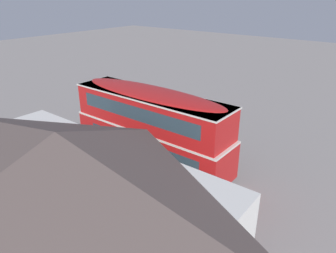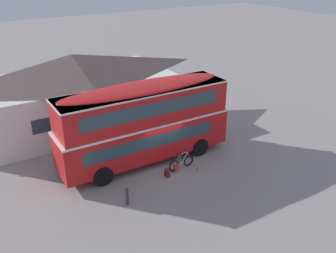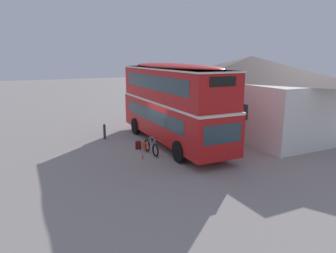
{
  "view_description": "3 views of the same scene",
  "coord_description": "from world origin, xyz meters",
  "px_view_note": "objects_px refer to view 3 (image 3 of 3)",
  "views": [
    {
      "loc": [
        -11.93,
        13.44,
        9.89
      ],
      "look_at": [
        -0.86,
        -0.54,
        2.18
      ],
      "focal_mm": 33.65,
      "sensor_mm": 36.0,
      "label": 1
    },
    {
      "loc": [
        -9.65,
        -16.8,
        11.31
      ],
      "look_at": [
        0.66,
        0.16,
        2.16
      ],
      "focal_mm": 39.98,
      "sensor_mm": 36.0,
      "label": 2
    },
    {
      "loc": [
        15.66,
        -7.28,
        5.19
      ],
      "look_at": [
        -0.09,
        0.21,
        1.22
      ],
      "focal_mm": 33.12,
      "sensor_mm": 36.0,
      "label": 3
    }
  ],
  "objects_px": {
    "double_decker_bus": "(172,100)",
    "touring_bicycle": "(150,147)",
    "kerb_bollard": "(105,131)",
    "backpack_on_ground": "(138,145)",
    "water_bottle_red_squeeze": "(143,157)"
  },
  "relations": [
    {
      "from": "touring_bicycle",
      "to": "water_bottle_red_squeeze",
      "type": "relative_size",
      "value": 7.46
    },
    {
      "from": "water_bottle_red_squeeze",
      "to": "kerb_bollard",
      "type": "bearing_deg",
      "value": -170.97
    },
    {
      "from": "double_decker_bus",
      "to": "backpack_on_ground",
      "type": "distance_m",
      "value": 3.29
    },
    {
      "from": "touring_bicycle",
      "to": "backpack_on_ground",
      "type": "bearing_deg",
      "value": -164.81
    },
    {
      "from": "double_decker_bus",
      "to": "touring_bicycle",
      "type": "relative_size",
      "value": 6.01
    },
    {
      "from": "double_decker_bus",
      "to": "kerb_bollard",
      "type": "height_order",
      "value": "double_decker_bus"
    },
    {
      "from": "water_bottle_red_squeeze",
      "to": "kerb_bollard",
      "type": "height_order",
      "value": "kerb_bollard"
    },
    {
      "from": "touring_bicycle",
      "to": "backpack_on_ground",
      "type": "xyz_separation_m",
      "value": [
        -1.1,
        -0.3,
        -0.12
      ]
    },
    {
      "from": "kerb_bollard",
      "to": "backpack_on_ground",
      "type": "bearing_deg",
      "value": 21.29
    },
    {
      "from": "double_decker_bus",
      "to": "touring_bicycle",
      "type": "xyz_separation_m",
      "value": [
        1.28,
        -1.96,
        -2.27
      ]
    },
    {
      "from": "backpack_on_ground",
      "to": "water_bottle_red_squeeze",
      "type": "relative_size",
      "value": 2.15
    },
    {
      "from": "backpack_on_ground",
      "to": "touring_bicycle",
      "type": "bearing_deg",
      "value": 15.19
    },
    {
      "from": "touring_bicycle",
      "to": "kerb_bollard",
      "type": "xyz_separation_m",
      "value": [
        -4.11,
        -1.47,
        0.13
      ]
    },
    {
      "from": "touring_bicycle",
      "to": "kerb_bollard",
      "type": "distance_m",
      "value": 4.37
    },
    {
      "from": "water_bottle_red_squeeze",
      "to": "kerb_bollard",
      "type": "distance_m",
      "value": 4.87
    }
  ]
}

